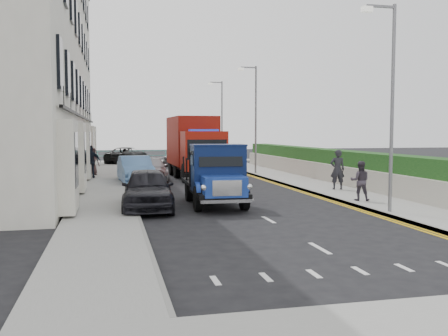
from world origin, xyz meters
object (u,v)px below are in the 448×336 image
at_px(lamp_near, 389,96).
at_px(red_lorry, 194,145).
at_px(pedestrian_east_near, 337,169).
at_px(parked_car_front, 148,189).
at_px(lamp_far, 221,117).
at_px(bedford_lorry, 217,179).
at_px(lamp_mid, 254,113).

height_order(lamp_near, red_lorry, lamp_near).
bearing_deg(pedestrian_east_near, parked_car_front, 33.14).
bearing_deg(lamp_far, pedestrian_east_near, -86.38).
relative_size(red_lorry, parked_car_front, 1.61).
relative_size(lamp_far, parked_car_front, 1.58).
relative_size(lamp_near, pedestrian_east_near, 3.77).
distance_m(bedford_lorry, pedestrian_east_near, 7.32).
relative_size(lamp_mid, pedestrian_east_near, 3.77).
xyz_separation_m(lamp_mid, parked_car_front, (-7.78, -13.00, -3.24)).
relative_size(lamp_far, bedford_lorry, 1.41).
xyz_separation_m(lamp_near, bedford_lorry, (-5.23, 2.93, -2.93)).
relative_size(lamp_far, pedestrian_east_near, 3.77).
distance_m(red_lorry, pedestrian_east_near, 9.97).
bearing_deg(parked_car_front, lamp_far, 75.33).
distance_m(parked_car_front, pedestrian_east_near, 9.63).
bearing_deg(lamp_far, lamp_mid, -90.00).
distance_m(lamp_mid, bedford_lorry, 14.38).
xyz_separation_m(parked_car_front, pedestrian_east_near, (9.02, 3.35, 0.29)).
height_order(lamp_far, red_lorry, lamp_far).
xyz_separation_m(lamp_far, pedestrian_east_near, (1.24, -19.65, -2.95)).
height_order(lamp_far, pedestrian_east_near, lamp_far).
bearing_deg(lamp_mid, red_lorry, -162.41).
height_order(lamp_near, bedford_lorry, lamp_near).
bearing_deg(parked_car_front, lamp_mid, 63.12).
height_order(lamp_mid, red_lorry, lamp_mid).
height_order(lamp_near, lamp_far, same).
bearing_deg(parked_car_front, bedford_lorry, 2.37).
bearing_deg(lamp_mid, pedestrian_east_near, -82.65).
height_order(bedford_lorry, pedestrian_east_near, bedford_lorry).
bearing_deg(lamp_mid, lamp_far, 90.00).
distance_m(lamp_mid, parked_car_front, 15.49).
bearing_deg(pedestrian_east_near, lamp_mid, -69.89).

